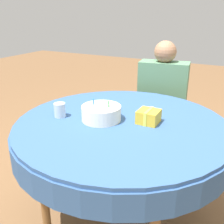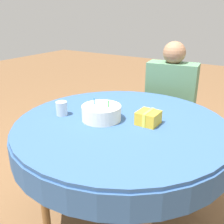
{
  "view_description": "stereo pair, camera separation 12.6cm",
  "coord_description": "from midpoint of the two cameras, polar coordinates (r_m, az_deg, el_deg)",
  "views": [
    {
      "loc": [
        0.6,
        -1.27,
        1.35
      ],
      "look_at": [
        -0.06,
        -0.01,
        0.8
      ],
      "focal_mm": 42.0,
      "sensor_mm": 36.0,
      "label": 1
    },
    {
      "loc": [
        0.71,
        -1.21,
        1.35
      ],
      "look_at": [
        -0.06,
        -0.01,
        0.8
      ],
      "focal_mm": 42.0,
      "sensor_mm": 36.0,
      "label": 2
    }
  ],
  "objects": [
    {
      "name": "dining_table",
      "position": [
        1.56,
        -0.25,
        -4.99
      ],
      "size": [
        1.26,
        1.26,
        0.75
      ],
      "color": "#335689",
      "rests_on": "ground_plane"
    },
    {
      "name": "chair",
      "position": [
        2.43,
        9.42,
        0.09
      ],
      "size": [
        0.47,
        0.47,
        0.91
      ],
      "rotation": [
        0.0,
        0.0,
        0.14
      ],
      "color": "#A37A4C",
      "rests_on": "ground_plane"
    },
    {
      "name": "gift_box",
      "position": [
        1.5,
        5.59,
        -1.02
      ],
      "size": [
        0.12,
        0.12,
        0.08
      ],
      "color": "gold",
      "rests_on": "dining_table"
    },
    {
      "name": "ground_plane",
      "position": [
        1.95,
        -0.21,
        -22.67
      ],
      "size": [
        12.0,
        12.0,
        0.0
      ],
      "primitive_type": "plane",
      "color": "brown"
    },
    {
      "name": "person",
      "position": [
        2.28,
        9.25,
        3.58
      ],
      "size": [
        0.43,
        0.32,
        1.12
      ],
      "rotation": [
        0.0,
        0.0,
        0.14
      ],
      "color": "#9E7051",
      "rests_on": "ground_plane"
    },
    {
      "name": "drinking_glass",
      "position": [
        1.62,
        -13.48,
        0.39
      ],
      "size": [
        0.07,
        0.07,
        0.09
      ],
      "color": "silver",
      "rests_on": "dining_table"
    },
    {
      "name": "birthday_cake",
      "position": [
        1.54,
        -4.69,
        -0.26
      ],
      "size": [
        0.23,
        0.23,
        0.13
      ],
      "color": "white",
      "rests_on": "dining_table"
    }
  ]
}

